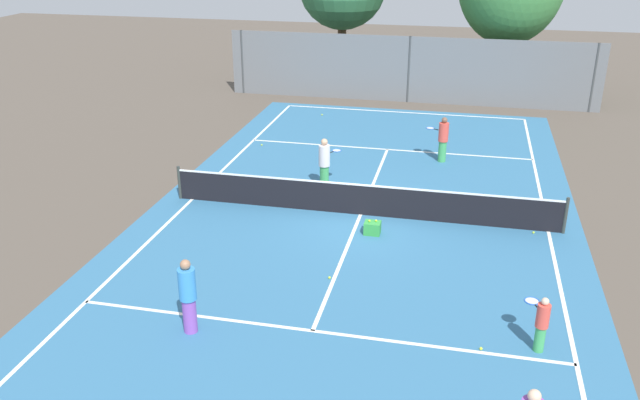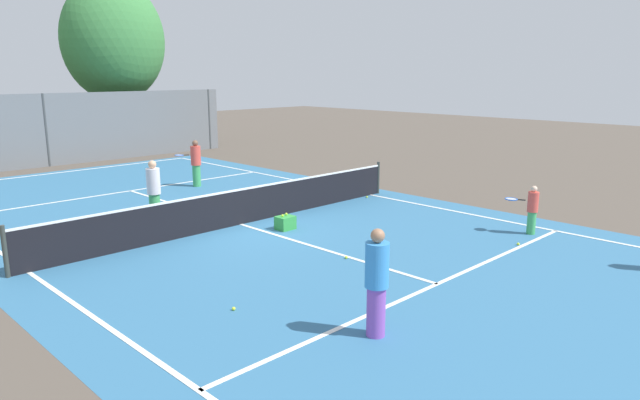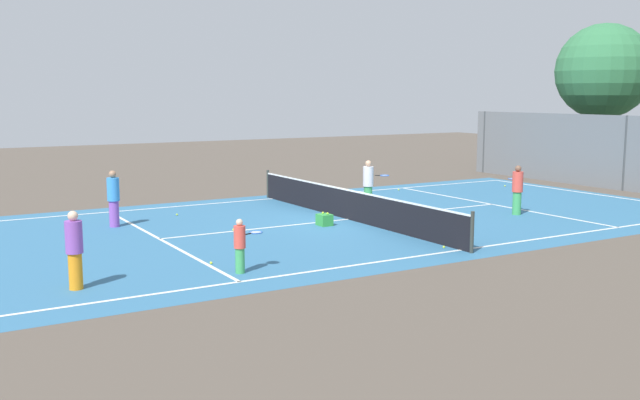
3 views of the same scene
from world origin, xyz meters
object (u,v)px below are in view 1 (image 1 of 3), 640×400
(ball_crate, at_px, (372,228))
(tennis_ball_7, at_px, (262,145))
(player_1, at_px, (541,323))
(player_4, at_px, (188,295))
(tennis_ball_3, at_px, (329,278))
(tennis_ball_0, at_px, (264,177))
(tennis_ball_1, at_px, (191,273))
(player_3, at_px, (325,163))
(tennis_ball_5, at_px, (214,198))
(tennis_ball_6, at_px, (481,349))
(tennis_ball_8, at_px, (295,202))
(tennis_ball_4, at_px, (322,115))
(player_0, at_px, (443,139))
(tennis_ball_2, at_px, (533,233))

(ball_crate, height_order, tennis_ball_7, ball_crate)
(player_1, relative_size, player_4, 0.72)
(tennis_ball_3, bearing_deg, tennis_ball_0, 120.03)
(player_4, xyz_separation_m, tennis_ball_1, (-1.02, 2.38, -0.87))
(player_3, distance_m, tennis_ball_7, 5.28)
(tennis_ball_5, bearing_deg, ball_crate, -14.49)
(player_1, relative_size, tennis_ball_5, 19.27)
(tennis_ball_0, xyz_separation_m, tennis_ball_3, (3.72, -6.43, 0.00))
(tennis_ball_6, bearing_deg, player_4, -173.68)
(tennis_ball_3, bearing_deg, ball_crate, 76.82)
(player_3, xyz_separation_m, tennis_ball_8, (-0.66, -1.38, -0.87))
(player_3, bearing_deg, player_4, -96.85)
(player_4, height_order, tennis_ball_8, player_4)
(ball_crate, xyz_separation_m, tennis_ball_8, (-2.75, 1.72, -0.15))
(tennis_ball_5, height_order, tennis_ball_6, same)
(tennis_ball_7, height_order, tennis_ball_8, same)
(player_1, bearing_deg, tennis_ball_7, 129.46)
(ball_crate, relative_size, tennis_ball_7, 7.01)
(tennis_ball_1, height_order, tennis_ball_7, same)
(tennis_ball_1, height_order, tennis_ball_4, same)
(player_1, bearing_deg, tennis_ball_5, 147.20)
(tennis_ball_3, distance_m, tennis_ball_5, 6.31)
(tennis_ball_6, bearing_deg, player_0, 97.10)
(player_0, height_order, tennis_ball_2, player_0)
(tennis_ball_0, distance_m, tennis_ball_7, 3.60)
(player_1, height_order, tennis_ball_0, player_1)
(ball_crate, distance_m, tennis_ball_6, 5.91)
(tennis_ball_2, distance_m, tennis_ball_4, 13.89)
(player_3, bearing_deg, tennis_ball_0, 167.48)
(player_3, distance_m, ball_crate, 3.80)
(tennis_ball_2, bearing_deg, player_4, -138.59)
(ball_crate, bearing_deg, tennis_ball_5, 165.51)
(player_1, xyz_separation_m, tennis_ball_0, (-8.59, 8.39, -0.63))
(tennis_ball_3, relative_size, tennis_ball_4, 1.00)
(player_1, bearing_deg, tennis_ball_1, 170.32)
(player_0, relative_size, tennis_ball_6, 25.71)
(player_3, bearing_deg, tennis_ball_7, 131.10)
(ball_crate, distance_m, tennis_ball_2, 4.64)
(player_0, height_order, player_3, player_3)
(ball_crate, xyz_separation_m, tennis_ball_6, (3.06, -5.05, -0.15))
(player_0, bearing_deg, tennis_ball_6, -82.90)
(tennis_ball_0, distance_m, tennis_ball_6, 11.41)
(tennis_ball_4, relative_size, tennis_ball_6, 1.00)
(tennis_ball_4, height_order, tennis_ball_6, same)
(player_4, xyz_separation_m, tennis_ball_3, (2.48, 2.92, -0.87))
(tennis_ball_1, relative_size, tennis_ball_4, 1.00)
(tennis_ball_4, height_order, tennis_ball_8, same)
(tennis_ball_3, xyz_separation_m, tennis_ball_5, (-4.70, 4.20, 0.00))
(tennis_ball_1, xyz_separation_m, tennis_ball_3, (3.50, 0.54, 0.00))
(player_1, height_order, tennis_ball_6, player_1)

